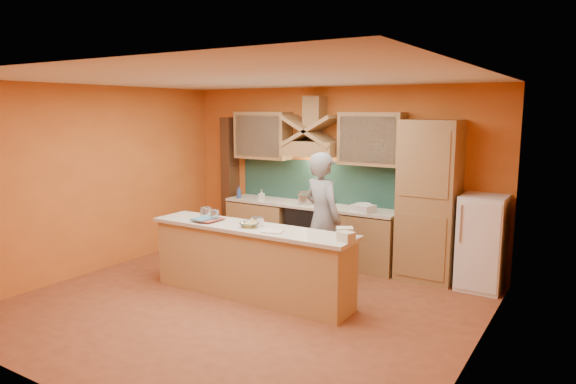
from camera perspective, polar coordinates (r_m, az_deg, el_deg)
The scene contains 36 objects.
floor at distance 6.67m, azimuth -4.92°, elevation -12.35°, with size 5.50×5.00×0.01m, color brown.
ceiling at distance 6.21m, azimuth -5.28°, elevation 12.44°, with size 5.50×5.00×0.01m, color white.
wall_back at distance 8.40m, azimuth 5.23°, elevation 2.01°, with size 5.50×0.02×2.80m, color orange.
wall_front at distance 4.59m, azimuth -24.28°, elevation -4.77°, with size 5.50×0.02×2.80m, color orange.
wall_left at distance 8.23m, azimuth -20.57°, elevation 1.31°, with size 0.02×5.00×2.80m, color orange.
wall_right at distance 5.15m, azimuth 20.18°, elevation -3.07°, with size 0.02×5.00×2.80m, color orange.
base_cabinet_left at distance 8.95m, azimuth -2.91°, elevation -3.83°, with size 1.10×0.60×0.86m, color #9E7748.
base_cabinet_right at distance 8.04m, azimuth 8.32°, elevation -5.41°, with size 1.10×0.60×0.86m, color #9E7748.
counter_top at distance 8.35m, azimuth 2.42°, elevation -1.47°, with size 3.00×0.62×0.04m, color beige.
stove at distance 8.45m, azimuth 2.40°, elevation -4.47°, with size 0.60×0.58×0.90m, color black.
backsplash at distance 8.54m, azimuth 3.38°, elevation 1.14°, with size 3.00×0.03×0.70m, color #1B3B33.
range_hood at distance 8.28m, azimuth 2.63°, elevation 4.86°, with size 0.92×0.50×0.24m, color #9E7748.
hood_chimney at distance 8.34m, azimuth 3.00°, elevation 8.88°, with size 0.30×0.30×0.50m, color #9E7748.
upper_cabinet_left at distance 8.86m, azimuth -2.80°, elevation 6.31°, with size 1.00×0.35×0.80m, color #9E7748.
upper_cabinet_right at distance 7.89m, azimuth 9.28°, elevation 5.85°, with size 1.00×0.35×0.80m, color #9E7748.
pantry_column at distance 7.56m, azimuth 15.40°, elevation -1.00°, with size 0.80×0.60×2.30m, color #9E7748.
fridge at distance 7.49m, azimuth 20.76°, elevation -5.28°, with size 0.58×0.60×1.30m, color white.
trim_column_left at distance 9.41m, azimuth -6.43°, elevation 1.22°, with size 0.20×0.30×2.30m, color #472816.
island_body at distance 6.80m, azimuth -4.12°, elevation -7.96°, with size 2.80×0.55×0.88m, color tan.
island_top at distance 6.68m, azimuth -4.17°, elevation -4.02°, with size 2.90×0.62×0.05m, color beige.
person at distance 7.16m, azimuth 3.86°, elevation -3.02°, with size 0.68×0.45×1.87m, color gray.
pot_large at distance 8.33m, azimuth 1.92°, elevation -0.92°, with size 0.23×0.23×0.17m, color #B9B7BF.
pot_small at distance 8.36m, azimuth 3.26°, elevation -1.00°, with size 0.19×0.19×0.13m, color silver.
soap_bottle_a at distance 8.60m, azimuth -2.96°, elevation -0.38°, with size 0.09×0.09×0.19m, color beige.
soap_bottle_b at distance 8.91m, azimuth -5.49°, elevation 0.01°, with size 0.08×0.08×0.22m, color navy.
bowl_back at distance 8.04m, azimuth 8.34°, elevation -1.55°, with size 0.25×0.25×0.08m, color white.
dish_rack at distance 7.77m, azimuth 8.39°, elevation -1.81°, with size 0.31×0.24×0.11m, color silver.
book_lower at distance 7.11m, azimuth -9.42°, elevation -2.97°, with size 0.26×0.35×0.03m, color #B54F40.
book_upper at distance 7.12m, azimuth -9.88°, elevation -2.81°, with size 0.24×0.32×0.02m, color teal.
jar_large at distance 7.25m, azimuth -9.12°, elevation -2.27°, with size 0.15×0.15×0.14m, color silver.
jar_small at distance 7.01m, azimuth -8.14°, elevation -2.61°, with size 0.12×0.12×0.15m, color silver.
kitchen_scale at distance 6.67m, azimuth -3.45°, elevation -3.37°, with size 0.12×0.12×0.10m, color white.
mixing_bowl at distance 6.63m, azimuth -4.26°, elevation -3.62°, with size 0.25×0.25×0.06m, color silver.
cloth at distance 6.34m, azimuth -1.72°, elevation -4.41°, with size 0.25×0.19×0.02m, color beige.
grocery_bag_a at distance 6.09m, azimuth 6.33°, elevation -4.50°, with size 0.19×0.15×0.12m, color beige.
grocery_bag_b at distance 5.94m, azimuth 6.46°, elevation -4.94°, with size 0.18×0.14×0.11m, color beige.
Camera 1 is at (3.74, -4.95, 2.44)m, focal length 32.00 mm.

